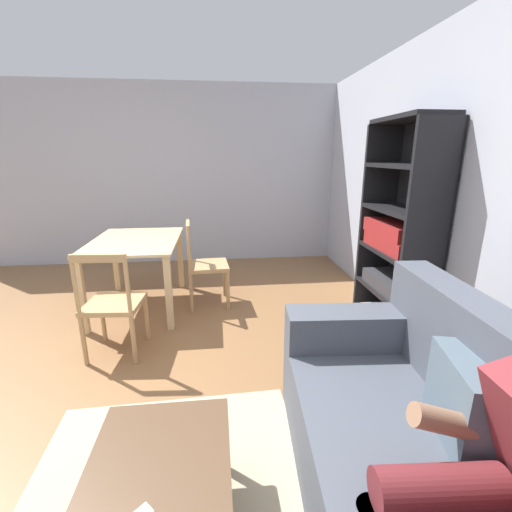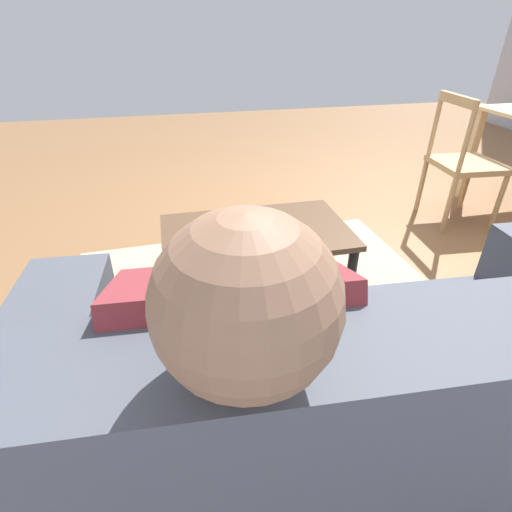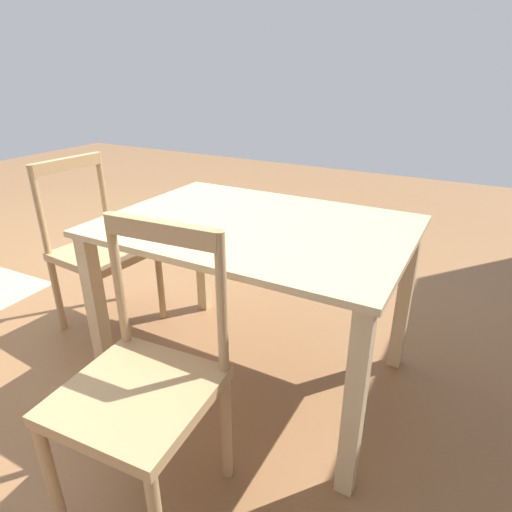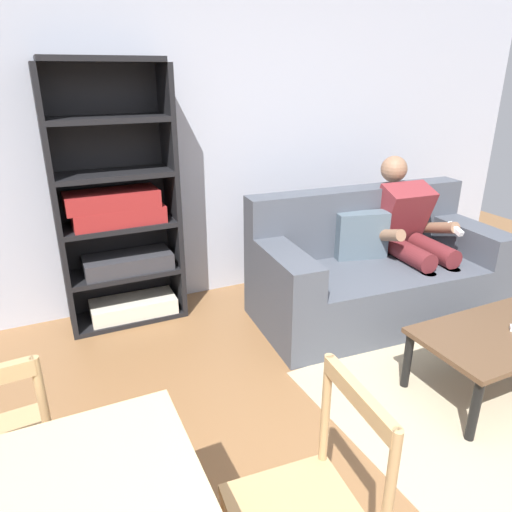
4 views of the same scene
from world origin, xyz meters
name	(u,v)px [view 3 (image 3 of 4)]	position (x,y,z in m)	size (l,w,h in m)	color
ground_plane	(59,290)	(0.00, 0.00, 0.00)	(8.53, 8.53, 0.00)	brown
dining_table	(256,250)	(-1.50, 0.10, 0.63)	(1.21, 0.86, 0.74)	#D1B27F
dining_chair_near_wall	(143,386)	(-1.50, 0.80, 0.45)	(0.45, 0.45, 0.92)	tan
dining_chair_facing_couch	(100,249)	(-0.56, 0.10, 0.44)	(0.45, 0.45, 0.90)	tan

